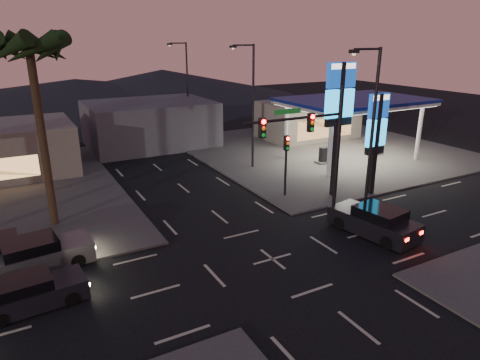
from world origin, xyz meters
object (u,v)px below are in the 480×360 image
pylon_sign_tall (339,104)px  car_lane_a_front (31,293)px  suv_station (375,222)px  gas_station (355,103)px  traffic_signal_mast (314,140)px  pylon_sign_short (376,129)px  car_lane_b_front (37,255)px

pylon_sign_tall → car_lane_a_front: bearing=-167.9°
suv_station → car_lane_a_front: bearing=174.4°
gas_station → traffic_signal_mast: bearing=-140.7°
gas_station → pylon_sign_short: size_ratio=1.74×
pylon_sign_short → car_lane_a_front: bearing=-171.8°
pylon_sign_tall → car_lane_b_front: pylon_sign_tall is taller
gas_station → car_lane_a_front: (-26.74, -10.62, -4.44)m
traffic_signal_mast → car_lane_b_front: bearing=169.8°
gas_station → suv_station: size_ratio=2.35×
traffic_signal_mast → pylon_sign_short: bearing=19.1°
pylon_sign_short → car_lane_b_front: bearing=180.0°
car_lane_a_front → suv_station: (17.26, -1.69, 0.13)m
car_lane_b_front → suv_station: suv_station is taller
suv_station → traffic_signal_mast: bearing=140.2°
pylon_sign_short → pylon_sign_tall: bearing=158.2°
gas_station → suv_station: 16.13m
gas_station → pylon_sign_tall: (-7.50, -6.50, 1.31)m
gas_station → suv_station: gas_station is taller
pylon_sign_short → suv_station: 7.64m
pylon_sign_tall → traffic_signal_mast: bearing=-143.5°
pylon_sign_tall → suv_station: 8.33m
car_lane_b_front → suv_station: (16.78, -4.81, 0.03)m
gas_station → car_lane_a_front: gas_station is taller
suv_station → car_lane_b_front: bearing=164.0°
gas_station → car_lane_b_front: size_ratio=2.43×
pylon_sign_short → car_lane_b_front: size_ratio=1.39×
pylon_sign_tall → pylon_sign_short: (2.50, -1.00, -1.74)m
pylon_sign_short → car_lane_a_front: (-21.74, -3.12, -4.02)m
traffic_signal_mast → car_lane_a_front: (-14.50, -0.60, -4.59)m
car_lane_b_front → suv_station: bearing=-16.0°
traffic_signal_mast → car_lane_a_front: 15.22m
traffic_signal_mast → car_lane_b_front: size_ratio=1.59×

